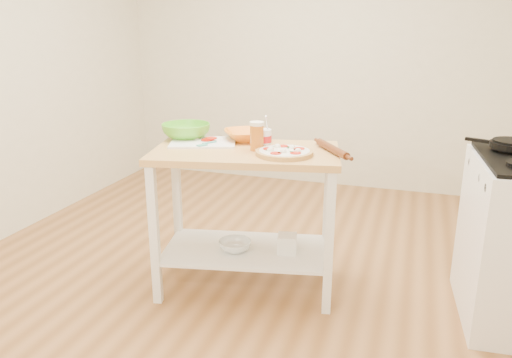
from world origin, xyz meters
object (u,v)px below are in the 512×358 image
Objects in this scene: knife at (187,136)px; rolling_pin at (332,149)px; prep_island at (246,191)px; shelf_glass_bowl at (235,246)px; cutting_board at (203,142)px; spatula at (206,144)px; beer_pint at (257,136)px; pizza at (284,152)px; orange_bowl at (247,135)px; yogurt_tub at (264,139)px; skillet at (511,145)px; shelf_bin at (287,244)px; green_bowl at (186,131)px.

rolling_pin is (0.96, -0.07, 0.00)m from knife.
shelf_glass_bowl is (-0.06, -0.05, -0.35)m from prep_island.
rolling_pin reaches higher than shelf_glass_bowl.
spatula is (0.05, -0.08, 0.01)m from cutting_board.
cutting_board is 2.81× the size of beer_pint.
orange_bowl is at bearing 138.97° from pizza.
shelf_glass_bowl is (-0.14, -0.13, -0.67)m from yogurt_tub.
spatula is 0.33m from beer_pint.
pizza is 2.17× the size of spatula.
spatula is at bearing -167.71° from yogurt_tub.
skillet is 1.08× the size of pizza.
orange_bowl is at bearing 147.55° from shelf_bin.
orange_bowl is 1.39× the size of shelf_glass_bowl.
orange_bowl is at bearing 135.99° from yogurt_tub.
yogurt_tub is at bearing 72.60° from beer_pint.
skillet is 1.75× the size of shelf_glass_bowl.
knife is at bearing -47.35° from green_bowl.
rolling_pin is (0.81, 0.01, 0.01)m from cutting_board.
prep_island is 0.37m from spatula.
knife is 0.39m from orange_bowl.
beer_pint is (0.14, -0.23, 0.05)m from orange_bowl.
shelf_bin is (0.33, -0.21, -0.62)m from orange_bowl.
knife reaches higher than shelf_bin.
prep_island is at bearing -58.17° from spatula.
yogurt_tub reaches higher than green_bowl.
green_bowl is (-1.92, -0.11, -0.03)m from skillet.
cutting_board is 1.69× the size of orange_bowl.
rolling_pin is 0.85m from shelf_glass_bowl.
prep_island is 10.42× the size of shelf_bin.
yogurt_tub reaches higher than orange_bowl.
rolling_pin is at bearing 10.21° from prep_island.
rolling_pin is (0.97, -0.08, -0.03)m from green_bowl.
cutting_board is at bearing 179.78° from yogurt_tub.
green_bowl is 2.72× the size of shelf_bin.
beer_pint is 0.84× the size of yogurt_tub.
pizza is at bearing -31.31° from cutting_board.
knife is 0.77m from shelf_glass_bowl.
yogurt_tub is (0.34, 0.08, 0.04)m from spatula.
shelf_bin is at bearing -165.87° from rolling_pin.
green_bowl is at bearing 152.06° from shelf_glass_bowl.
beer_pint is (0.53, -0.16, 0.04)m from green_bowl.
shelf_glass_bowl is (-1.51, -0.32, -0.68)m from skillet.
shelf_glass_bowl is 1.77× the size of shelf_bin.
green_bowl is at bearing 168.82° from shelf_bin.
pizza is at bearing -41.03° from orange_bowl.
shelf_bin is at bearing -17.72° from yogurt_tub.
knife is 0.87× the size of green_bowl.
spatula is at bearing 178.16° from prep_island.
spatula is 1.32× the size of shelf_bin.
orange_bowl is 1.40× the size of yogurt_tub.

